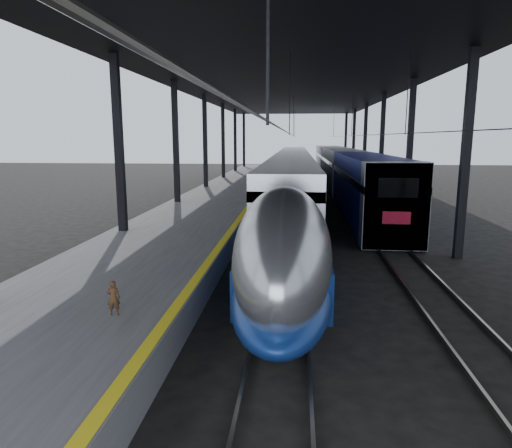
# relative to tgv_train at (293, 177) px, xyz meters

# --- Properties ---
(ground) EXTENTS (160.00, 160.00, 0.00)m
(ground) POSITION_rel_tgv_train_xyz_m (-2.00, -24.70, -1.90)
(ground) COLOR black
(ground) RESTS_ON ground
(platform) EXTENTS (6.00, 80.00, 1.00)m
(platform) POSITION_rel_tgv_train_xyz_m (-5.50, -4.70, -1.40)
(platform) COLOR #4C4C4F
(platform) RESTS_ON ground
(yellow_strip) EXTENTS (0.30, 80.00, 0.01)m
(yellow_strip) POSITION_rel_tgv_train_xyz_m (-2.70, -4.70, -0.90)
(yellow_strip) COLOR yellow
(yellow_strip) RESTS_ON platform
(rails) EXTENTS (6.52, 80.00, 0.16)m
(rails) POSITION_rel_tgv_train_xyz_m (2.50, -4.70, -1.82)
(rails) COLOR slate
(rails) RESTS_ON ground
(canopy) EXTENTS (18.00, 75.00, 9.47)m
(canopy) POSITION_rel_tgv_train_xyz_m (-0.10, -4.70, 7.21)
(canopy) COLOR black
(canopy) RESTS_ON ground
(tgv_train) EXTENTS (2.84, 65.20, 4.07)m
(tgv_train) POSITION_rel_tgv_train_xyz_m (0.00, 0.00, 0.00)
(tgv_train) COLOR #AAACB1
(tgv_train) RESTS_ON ground
(second_train) EXTENTS (3.06, 56.05, 4.22)m
(second_train) POSITION_rel_tgv_train_xyz_m (5.00, 8.38, 0.23)
(second_train) COLOR navy
(second_train) RESTS_ON ground
(child) EXTENTS (0.36, 0.28, 0.88)m
(child) POSITION_rel_tgv_train_xyz_m (-4.08, -29.94, -0.46)
(child) COLOR #482C18
(child) RESTS_ON platform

